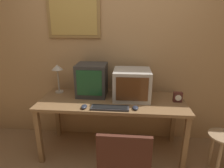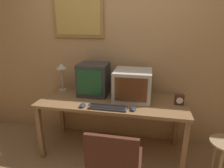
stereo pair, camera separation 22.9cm
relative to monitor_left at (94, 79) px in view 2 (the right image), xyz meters
name	(u,v)px [view 2 (the right image)]	position (x,y,z in m)	size (l,w,h in m)	color
wall_back	(118,51)	(0.27, 0.27, 0.34)	(8.00, 0.08, 2.60)	tan
desk	(112,106)	(0.28, -0.15, -0.29)	(1.82, 0.70, 0.75)	olive
monitor_left	(94,79)	(0.00, 0.00, 0.00)	(0.38, 0.35, 0.42)	#333333
monitor_right	(132,85)	(0.52, -0.06, -0.03)	(0.46, 0.44, 0.37)	#B7B2A8
keyboard_main	(107,108)	(0.28, -0.41, -0.20)	(0.43, 0.13, 0.03)	#333338
mouse_near_keyboard	(133,109)	(0.57, -0.39, -0.20)	(0.07, 0.11, 0.03)	#282D3D
mouse_far_corner	(82,105)	(-0.02, -0.42, -0.19)	(0.07, 0.11, 0.04)	#282D3D
desk_clock	(179,100)	(1.09, -0.13, -0.15)	(0.10, 0.06, 0.12)	#4C231E
desk_lamp	(61,70)	(-0.48, 0.06, 0.10)	(0.15, 0.15, 0.39)	#B2A899
side_stool	(224,152)	(1.56, -0.43, -0.60)	(0.33, 0.33, 0.50)	#9E7F5B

